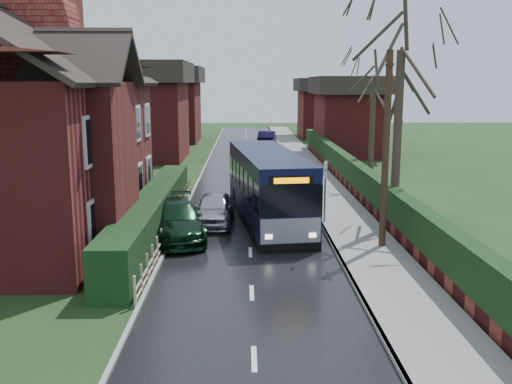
{
  "coord_description": "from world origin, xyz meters",
  "views": [
    {
      "loc": [
        -0.19,
        -17.56,
        5.95
      ],
      "look_at": [
        0.25,
        4.16,
        1.8
      ],
      "focal_mm": 40.0,
      "sensor_mm": 36.0,
      "label": 1
    }
  ],
  "objects_px": {
    "brick_house": "(24,125)",
    "bus_stop_sign": "(325,183)",
    "car_green": "(175,220)",
    "bus": "(268,187)",
    "telegraph_pole": "(386,151)",
    "car_silver": "(214,209)"
  },
  "relations": [
    {
      "from": "brick_house",
      "to": "bus",
      "type": "relative_size",
      "value": 1.43
    },
    {
      "from": "car_silver",
      "to": "telegraph_pole",
      "type": "bearing_deg",
      "value": -29.59
    },
    {
      "from": "brick_house",
      "to": "bus_stop_sign",
      "type": "distance_m",
      "value": 12.26
    },
    {
      "from": "brick_house",
      "to": "telegraph_pole",
      "type": "height_order",
      "value": "brick_house"
    },
    {
      "from": "bus",
      "to": "car_green",
      "type": "relative_size",
      "value": 2.03
    },
    {
      "from": "car_green",
      "to": "brick_house",
      "type": "bearing_deg",
      "value": 161.38
    },
    {
      "from": "brick_house",
      "to": "telegraph_pole",
      "type": "distance_m",
      "value": 13.77
    },
    {
      "from": "car_silver",
      "to": "bus_stop_sign",
      "type": "xyz_separation_m",
      "value": [
        4.7,
        -0.22,
        1.15
      ]
    },
    {
      "from": "bus_stop_sign",
      "to": "car_silver",
      "type": "bearing_deg",
      "value": -162.16
    },
    {
      "from": "car_silver",
      "to": "car_green",
      "type": "distance_m",
      "value": 2.62
    },
    {
      "from": "bus",
      "to": "car_green",
      "type": "height_order",
      "value": "bus"
    },
    {
      "from": "bus",
      "to": "telegraph_pole",
      "type": "bearing_deg",
      "value": -55.6
    },
    {
      "from": "brick_house",
      "to": "bus",
      "type": "xyz_separation_m",
      "value": [
        9.54,
        2.07,
        -2.87
      ]
    },
    {
      "from": "bus_stop_sign",
      "to": "telegraph_pole",
      "type": "xyz_separation_m",
      "value": [
        1.6,
        -3.63,
        1.76
      ]
    },
    {
      "from": "bus",
      "to": "car_silver",
      "type": "height_order",
      "value": "bus"
    },
    {
      "from": "bus",
      "to": "car_silver",
      "type": "bearing_deg",
      "value": -171.93
    },
    {
      "from": "brick_house",
      "to": "car_green",
      "type": "bearing_deg",
      "value": -7.57
    },
    {
      "from": "telegraph_pole",
      "to": "bus",
      "type": "bearing_deg",
      "value": 130.48
    },
    {
      "from": "bus",
      "to": "car_green",
      "type": "xyz_separation_m",
      "value": [
        -3.71,
        -2.85,
        -0.77
      ]
    },
    {
      "from": "car_green",
      "to": "bus",
      "type": "bearing_deg",
      "value": 26.52
    },
    {
      "from": "car_green",
      "to": "telegraph_pole",
      "type": "distance_m",
      "value": 8.37
    },
    {
      "from": "car_green",
      "to": "car_silver",
      "type": "bearing_deg",
      "value": 46.67
    }
  ]
}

